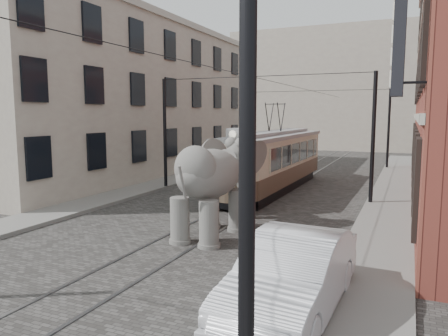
% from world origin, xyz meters
% --- Properties ---
extents(ground, '(120.00, 120.00, 0.00)m').
position_xyz_m(ground, '(0.00, 0.00, 0.00)').
color(ground, '#484542').
extents(tram_rails, '(1.54, 80.00, 0.02)m').
position_xyz_m(tram_rails, '(0.00, 0.00, 0.01)').
color(tram_rails, slate).
rests_on(tram_rails, ground).
extents(sidewalk_right, '(2.00, 60.00, 0.15)m').
position_xyz_m(sidewalk_right, '(6.00, 0.00, 0.07)').
color(sidewalk_right, slate).
rests_on(sidewalk_right, ground).
extents(sidewalk_left, '(2.00, 60.00, 0.15)m').
position_xyz_m(sidewalk_left, '(-6.50, 0.00, 0.07)').
color(sidewalk_left, slate).
rests_on(sidewalk_left, ground).
extents(stucco_building, '(7.00, 24.00, 10.00)m').
position_xyz_m(stucco_building, '(-11.00, 10.00, 5.00)').
color(stucco_building, '#A19285').
rests_on(stucco_building, ground).
extents(distant_block, '(28.00, 10.00, 14.00)m').
position_xyz_m(distant_block, '(0.00, 40.00, 7.00)').
color(distant_block, '#A19285').
rests_on(distant_block, ground).
extents(catenary, '(11.00, 30.20, 6.00)m').
position_xyz_m(catenary, '(-0.20, 5.00, 3.00)').
color(catenary, black).
rests_on(catenary, ground).
extents(tram, '(2.63, 11.87, 4.69)m').
position_xyz_m(tram, '(0.04, 8.01, 2.35)').
color(tram, '#BEB69A').
rests_on(tram, ground).
extents(elephant, '(3.23, 5.53, 3.30)m').
position_xyz_m(elephant, '(0.68, -1.46, 1.65)').
color(elephant, slate).
rests_on(elephant, ground).
extents(parked_car, '(1.98, 5.10, 1.66)m').
position_xyz_m(parked_car, '(4.65, -5.84, 0.83)').
color(parked_car, silver).
rests_on(parked_car, ground).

